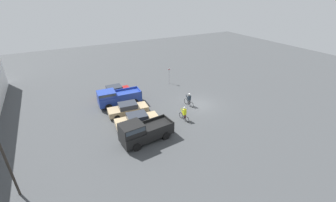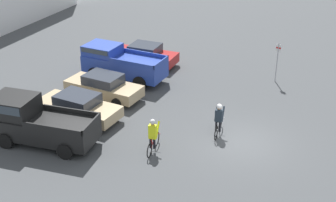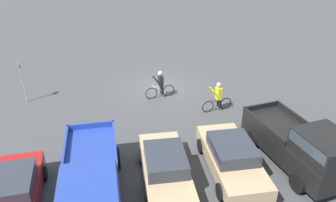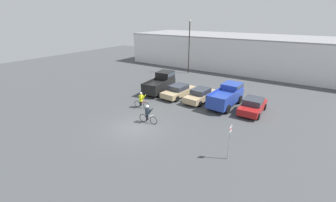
{
  "view_description": "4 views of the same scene",
  "coord_description": "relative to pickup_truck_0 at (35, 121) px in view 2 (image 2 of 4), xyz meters",
  "views": [
    {
      "loc": [
        -20.56,
        15.33,
        13.24
      ],
      "look_at": [
        0.54,
        4.11,
        1.2
      ],
      "focal_mm": 24.0,
      "sensor_mm": 36.0,
      "label": 1
    },
    {
      "loc": [
        -19.51,
        -4.37,
        11.9
      ],
      "look_at": [
        0.54,
        4.11,
        1.2
      ],
      "focal_mm": 50.0,
      "sensor_mm": 36.0,
      "label": 2
    },
    {
      "loc": [
        4.18,
        18.5,
        8.95
      ],
      "look_at": [
        0.54,
        4.11,
        1.2
      ],
      "focal_mm": 35.0,
      "sensor_mm": 36.0,
      "label": 3
    },
    {
      "loc": [
        11.66,
        -12.73,
        8.94
      ],
      "look_at": [
        0.54,
        4.11,
        1.2
      ],
      "focal_mm": 24.0,
      "sensor_mm": 36.0,
      "label": 4
    }
  ],
  "objects": [
    {
      "name": "sedan_0",
      "position": [
        2.85,
        -0.54,
        -0.46
      ],
      "size": [
        2.3,
        4.75,
        1.4
      ],
      "color": "tan",
      "rests_on": "ground_plane"
    },
    {
      "name": "cyclist_0",
      "position": [
        4.14,
        -7.93,
        -0.3
      ],
      "size": [
        1.82,
        0.5,
        1.72
      ],
      "color": "black",
      "rests_on": "ground_plane"
    },
    {
      "name": "ground_plane",
      "position": [
        3.84,
        -9.19,
        -1.16
      ],
      "size": [
        80.0,
        80.0,
        0.0
      ],
      "primitive_type": "plane",
      "color": "#424447"
    },
    {
      "name": "sedan_2",
      "position": [
        11.25,
        -0.5,
        -0.45
      ],
      "size": [
        2.02,
        4.3,
        1.45
      ],
      "color": "maroon",
      "rests_on": "ground_plane"
    },
    {
      "name": "sedan_1",
      "position": [
        5.65,
        -0.49,
        -0.45
      ],
      "size": [
        2.22,
        4.71,
        1.43
      ],
      "color": "tan",
      "rests_on": "ground_plane"
    },
    {
      "name": "pickup_truck_0",
      "position": [
        0.0,
        0.0,
        0.0
      ],
      "size": [
        2.54,
        5.28,
        2.28
      ],
      "color": "black",
      "rests_on": "ground_plane"
    },
    {
      "name": "fire_lane_sign",
      "position": [
        11.88,
        -9.26,
        0.37
      ],
      "size": [
        0.06,
        0.3,
        2.55
      ],
      "color": "#9E9EA3",
      "rests_on": "ground_plane"
    },
    {
      "name": "pickup_truck_1",
      "position": [
        8.46,
        -0.05,
        -0.05
      ],
      "size": [
        2.4,
        5.35,
        2.1
      ],
      "color": "#233D9E",
      "rests_on": "ground_plane"
    },
    {
      "name": "cyclist_1",
      "position": [
        1.44,
        -5.57,
        -0.31
      ],
      "size": [
        1.79,
        0.5,
        1.71
      ],
      "color": "black",
      "rests_on": "ground_plane"
    }
  ]
}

